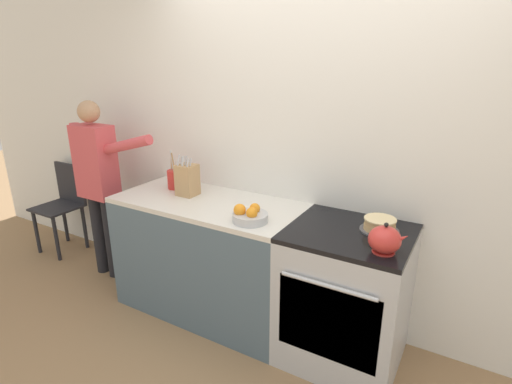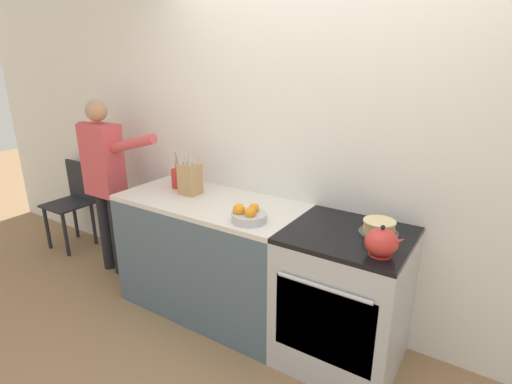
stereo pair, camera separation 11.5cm
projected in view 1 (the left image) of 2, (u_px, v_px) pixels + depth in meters
ground_plane at (271, 366)px, 2.58m from camera, size 16.00×16.00×0.00m
wall_back at (320, 149)px, 2.72m from camera, size 8.00×0.04×2.60m
counter_cabinet at (210, 256)px, 3.05m from camera, size 1.40×0.66×0.90m
stove_range at (345, 296)px, 2.54m from camera, size 0.73×0.69×0.90m
layer_cake at (380, 225)px, 2.39m from camera, size 0.23×0.23×0.08m
tea_kettle at (385, 240)px, 2.11m from camera, size 0.21×0.17×0.17m
knife_block at (187, 180)px, 2.99m from camera, size 0.14×0.14×0.31m
utensil_crock at (175, 179)px, 3.16m from camera, size 0.12×0.12×0.32m
fruit_bowl at (249, 215)px, 2.52m from camera, size 0.23×0.23×0.12m
person_baker at (98, 176)px, 3.40m from camera, size 0.91×0.20×1.57m
dining_chair at (64, 201)px, 4.05m from camera, size 0.40×0.40×0.88m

